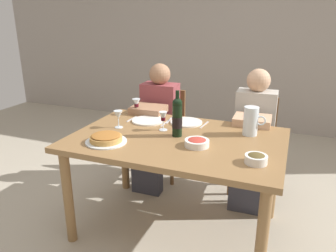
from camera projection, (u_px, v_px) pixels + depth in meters
The scene contains 21 objects.
ground_plane at pixel (176, 227), 2.61m from camera, with size 8.00×8.00×0.00m, color #B2A893.
back_wall at pixel (244, 29), 4.52m from camera, with size 8.00×0.10×2.80m, color #A3998E.
dining_table at pixel (177, 149), 2.39m from camera, with size 1.50×1.00×0.76m.
wine_bottle at pixel (177, 117), 2.34m from camera, with size 0.07×0.07×0.33m.
water_pitcher at pixel (251, 123), 2.38m from camera, with size 0.16×0.11×0.21m.
baked_tart at pixel (106, 138), 2.26m from camera, with size 0.28×0.28×0.06m.
salad_bowl at pixel (197, 142), 2.19m from camera, with size 0.16×0.16×0.05m.
olive_bowl at pixel (256, 158), 1.94m from camera, with size 0.13×0.13×0.06m.
wine_glass_left_diner at pixel (163, 117), 2.47m from camera, with size 0.06×0.06×0.15m.
wine_glass_right_diner at pixel (136, 104), 2.87m from camera, with size 0.07×0.07×0.14m.
wine_glass_centre at pixel (118, 116), 2.53m from camera, with size 0.07×0.07×0.14m.
dinner_plate_left_setting at pixel (148, 121), 2.71m from camera, with size 0.26×0.26×0.01m, color white.
dinner_plate_right_setting at pixel (186, 122), 2.67m from camera, with size 0.26×0.26×0.01m, color white.
fork_left_setting at pixel (132, 119), 2.76m from camera, with size 0.16×0.01×0.01m, color silver.
knife_left_setting at pixel (165, 123), 2.66m from camera, with size 0.18×0.01×0.01m, color silver.
knife_right_setting at pixel (204, 125), 2.62m from camera, with size 0.18×0.01×0.01m, color silver.
spoon_right_setting at pixel (169, 121), 2.72m from camera, with size 0.16×0.01×0.01m, color silver.
chair_left at pixel (165, 127), 3.38m from camera, with size 0.41×0.41×0.87m.
diner_left at pixel (156, 123), 3.13m from camera, with size 0.34×0.51×1.16m.
chair_right at pixel (255, 138), 3.09m from camera, with size 0.41×0.41×0.87m.
diner_right at pixel (253, 134), 2.84m from camera, with size 0.35×0.51×1.16m.
Camera 1 is at (0.74, -2.08, 1.60)m, focal length 35.34 mm.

